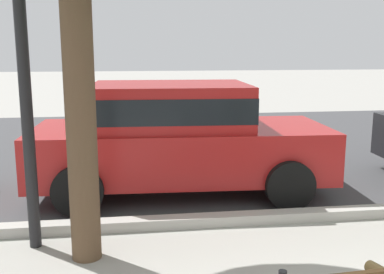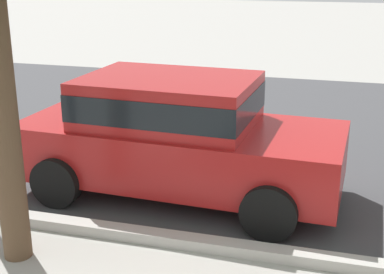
{
  "view_description": "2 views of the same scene",
  "coord_description": "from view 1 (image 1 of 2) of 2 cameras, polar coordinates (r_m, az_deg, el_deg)",
  "views": [
    {
      "loc": [
        -1.87,
        -2.1,
        2.04
      ],
      "look_at": [
        -0.98,
        4.22,
        0.8
      ],
      "focal_mm": 42.81,
      "sensor_mm": 36.0,
      "label": 1
    },
    {
      "loc": [
        0.8,
        -2.1,
        2.95
      ],
      "look_at": [
        -0.98,
        4.22,
        0.8
      ],
      "focal_mm": 50.8,
      "sensor_mm": 36.0,
      "label": 2
    }
  ],
  "objects": [
    {
      "name": "parked_car_red",
      "position": [
        6.47,
        -1.86,
        0.3
      ],
      "size": [
        4.17,
        2.07,
        1.56
      ],
      "color": "#B21E1E",
      "rests_on": "ground"
    },
    {
      "name": "curb_stone",
      "position": [
        5.69,
        11.89,
        -9.61
      ],
      "size": [
        60.0,
        0.2,
        0.12
      ],
      "primitive_type": "cube",
      "color": "#B2AFA8",
      "rests_on": "ground"
    },
    {
      "name": "street_surface",
      "position": [
        9.99,
        2.99,
        -0.77
      ],
      "size": [
        60.0,
        9.0,
        0.01
      ],
      "primitive_type": "cube",
      "color": "#424244",
      "rests_on": "ground"
    }
  ]
}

